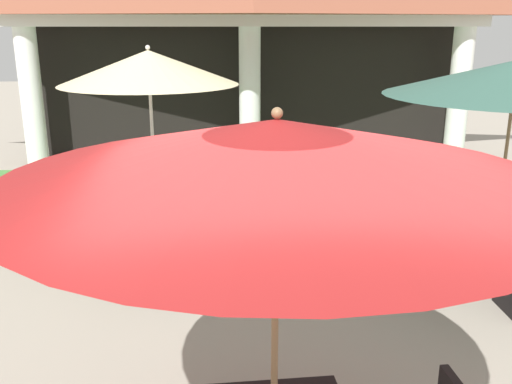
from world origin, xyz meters
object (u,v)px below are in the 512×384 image
object	(u,v)px
patio_table_mid_left	(496,228)
patio_chair_mid_right_east	(231,219)
patio_chair_mid_right_west	(79,232)
patio_umbrella_mid_right	(149,69)
patio_umbrella_near_foreground	(277,154)
patio_chair_mid_right_south	(165,253)
terracotta_urn	(251,194)
patio_chair_mid_right_north	(151,202)
patio_table_mid_right	(156,211)

from	to	relation	value
patio_table_mid_left	patio_chair_mid_right_east	distance (m)	3.48
patio_chair_mid_right_west	patio_umbrella_mid_right	bearing A→B (deg)	90.00
patio_umbrella_near_foreground	patio_umbrella_mid_right	world-z (taller)	patio_umbrella_mid_right
patio_chair_mid_right_south	terracotta_urn	world-z (taller)	patio_chair_mid_right_south
patio_table_mid_left	patio_chair_mid_right_south	size ratio (longest dim) A/B	1.07
patio_umbrella_mid_right	patio_chair_mid_right_south	distance (m)	2.34
patio_table_mid_left	patio_chair_mid_right_north	bearing A→B (deg)	155.25
patio_chair_mid_right_east	patio_chair_mid_right_south	xyz separation A→B (m)	(-0.80, -1.22, 0.02)
patio_table_mid_left	patio_chair_mid_right_east	world-z (taller)	patio_chair_mid_right_east
terracotta_urn	patio_chair_mid_right_north	bearing A→B (deg)	-145.60
patio_umbrella_near_foreground	patio_chair_mid_right_west	bearing A→B (deg)	117.18
patio_table_mid_left	patio_table_mid_right	size ratio (longest dim) A/B	0.87
patio_chair_mid_right_north	terracotta_urn	distance (m)	1.97
patio_table_mid_left	patio_chair_mid_right_south	distance (m)	4.06
patio_table_mid_left	patio_chair_mid_right_east	size ratio (longest dim) A/B	1.14
patio_umbrella_near_foreground	terracotta_urn	distance (m)	7.01
patio_table_mid_right	patio_chair_mid_right_west	xyz separation A→B (m)	(-1.01, -0.21, -0.21)
patio_umbrella_mid_right	terracotta_urn	bearing A→B (deg)	56.57
patio_umbrella_mid_right	patio_chair_mid_right_west	xyz separation A→B (m)	(-1.01, -0.21, -2.10)
patio_umbrella_mid_right	patio_chair_mid_right_north	size ratio (longest dim) A/B	3.02
patio_chair_mid_right_south	terracotta_urn	xyz separation A→B (m)	(1.20, 3.14, -0.23)
patio_chair_mid_right_west	terracotta_urn	xyz separation A→B (m)	(2.42, 2.33, -0.22)
terracotta_urn	patio_table_mid_right	bearing A→B (deg)	-123.43
patio_table_mid_left	patio_chair_mid_right_north	xyz separation A→B (m)	(-4.46, 2.06, -0.23)
patio_table_mid_left	terracotta_urn	size ratio (longest dim) A/B	2.10
patio_umbrella_mid_right	patio_chair_mid_right_north	distance (m)	2.33
patio_table_mid_right	patio_chair_mid_right_south	distance (m)	1.06
patio_table_mid_left	patio_chair_mid_right_north	world-z (taller)	patio_chair_mid_right_north
patio_table_mid_right	patio_chair_mid_right_south	bearing A→B (deg)	-78.49
patio_umbrella_mid_right	patio_chair_mid_right_west	size ratio (longest dim) A/B	3.39
patio_chair_mid_right_north	patio_table_mid_right	bearing A→B (deg)	90.00
patio_table_mid_left	terracotta_urn	xyz separation A→B (m)	(-2.85, 3.16, -0.47)
patio_umbrella_near_foreground	patio_table_mid_right	bearing A→B (deg)	104.89
patio_chair_mid_right_north	patio_table_mid_left	bearing A→B (deg)	143.75
patio_chair_mid_right_east	terracotta_urn	distance (m)	1.97
patio_table_mid_right	patio_chair_mid_right_north	world-z (taller)	patio_chair_mid_right_north
patio_chair_mid_right_south	patio_chair_mid_right_west	world-z (taller)	patio_chair_mid_right_south
patio_table_mid_left	patio_umbrella_near_foreground	bearing A→B (deg)	-131.24
patio_umbrella_mid_right	patio_chair_mid_right_east	world-z (taller)	patio_umbrella_mid_right
patio_umbrella_near_foreground	patio_chair_mid_right_south	world-z (taller)	patio_umbrella_near_foreground
patio_table_mid_left	patio_chair_mid_right_west	xyz separation A→B (m)	(-5.27, 0.83, -0.25)
patio_umbrella_mid_right	patio_chair_mid_right_south	bearing A→B (deg)	-78.49
patio_chair_mid_right_east	patio_chair_mid_right_west	world-z (taller)	patio_chair_mid_right_west
patio_chair_mid_right_north	terracotta_urn	xyz separation A→B (m)	(1.61, 1.10, -0.24)
patio_umbrella_near_foreground	patio_table_mid_left	size ratio (longest dim) A/B	3.15
patio_table_mid_left	patio_chair_mid_right_west	bearing A→B (deg)	171.05
patio_table_mid_right	patio_chair_mid_right_south	world-z (taller)	patio_chair_mid_right_south
patio_table_mid_left	patio_umbrella_mid_right	bearing A→B (deg)	166.32
patio_chair_mid_right_west	terracotta_urn	size ratio (longest dim) A/B	1.88
patio_chair_mid_right_east	terracotta_urn	size ratio (longest dim) A/B	1.85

